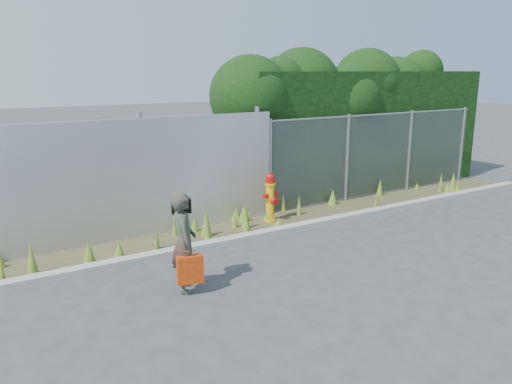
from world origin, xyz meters
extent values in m
plane|color=#3A3B3D|center=(0.00, 0.00, 0.00)|extent=(80.00, 80.00, 0.00)
cube|color=#9B948C|center=(0.00, 1.80, 0.06)|extent=(16.00, 0.22, 0.12)
cube|color=#433D26|center=(0.00, 2.40, 0.01)|extent=(16.00, 1.20, 0.01)
cone|color=#527021|center=(-1.90, 2.00, 0.20)|extent=(0.10, 0.10, 0.39)
cone|color=#527021|center=(6.56, 2.39, 0.09)|extent=(0.11, 0.11, 0.19)
cone|color=#527021|center=(-1.81, 2.20, 0.22)|extent=(0.09, 0.09, 0.44)
cone|color=#527021|center=(-0.84, 2.75, 0.15)|extent=(0.17, 0.17, 0.30)
cone|color=#527021|center=(-0.79, 2.36, 0.26)|extent=(0.22, 0.22, 0.52)
cone|color=#527021|center=(-2.98, 2.11, 0.21)|extent=(0.22, 0.22, 0.42)
cone|color=#527021|center=(0.08, 2.40, 0.26)|extent=(0.18, 0.18, 0.51)
cone|color=#527021|center=(-2.49, 2.14, 0.15)|extent=(0.19, 0.19, 0.29)
cone|color=#527021|center=(-4.24, 2.03, 0.20)|extent=(0.10, 0.10, 0.40)
cone|color=#527021|center=(-1.26, 2.74, 0.17)|extent=(0.11, 0.11, 0.34)
cone|color=#527021|center=(-0.06, 2.13, 0.18)|extent=(0.17, 0.17, 0.37)
cone|color=#527021|center=(5.85, 2.38, 0.25)|extent=(0.12, 0.12, 0.50)
cone|color=#527021|center=(0.27, 2.80, 0.16)|extent=(0.23, 0.23, 0.33)
cone|color=#527021|center=(2.68, 2.85, 0.19)|extent=(0.22, 0.22, 0.37)
cone|color=#527021|center=(-0.93, 2.04, 0.12)|extent=(0.17, 0.17, 0.25)
cone|color=#527021|center=(6.17, 2.26, 0.24)|extent=(0.22, 0.22, 0.48)
cone|color=#527021|center=(-4.20, 2.69, 0.12)|extent=(0.16, 0.16, 0.23)
cone|color=#527021|center=(-0.08, 2.55, 0.15)|extent=(0.12, 0.12, 0.30)
cone|color=#527021|center=(1.53, 2.59, 0.22)|extent=(0.13, 0.13, 0.44)
cone|color=#527021|center=(5.79, 2.12, 0.13)|extent=(0.21, 0.21, 0.26)
cone|color=#527021|center=(3.37, 2.16, 0.18)|extent=(0.10, 0.10, 0.37)
cone|color=#527021|center=(0.74, 2.57, 0.24)|extent=(0.18, 0.18, 0.49)
cone|color=#527021|center=(4.23, 2.90, 0.21)|extent=(0.17, 0.17, 0.42)
cone|color=#527021|center=(1.41, 3.01, 0.20)|extent=(0.11, 0.11, 0.40)
cone|color=#527021|center=(0.68, 2.13, 0.09)|extent=(0.23, 0.23, 0.19)
cone|color=#527021|center=(5.94, 1.95, 0.17)|extent=(0.17, 0.17, 0.34)
cone|color=#527021|center=(5.53, 2.85, 0.09)|extent=(0.12, 0.12, 0.18)
cone|color=#527021|center=(0.16, 2.90, 0.15)|extent=(0.22, 0.22, 0.31)
cone|color=#527021|center=(-3.82, 2.12, 0.27)|extent=(0.17, 0.17, 0.54)
cone|color=#527021|center=(0.40, 2.79, 0.12)|extent=(0.08, 0.08, 0.24)
cube|color=#B0B1B7|center=(-3.25, 3.00, 1.10)|extent=(8.50, 0.08, 2.20)
cylinder|color=gray|center=(-1.70, 3.12, 1.15)|extent=(0.10, 0.10, 2.30)
cylinder|color=gray|center=(0.80, 3.12, 1.15)|extent=(0.10, 0.10, 2.30)
cube|color=gray|center=(4.25, 3.00, 1.00)|extent=(6.50, 0.03, 2.00)
cylinder|color=gray|center=(4.25, 3.00, 2.00)|extent=(6.50, 0.04, 0.04)
cylinder|color=gray|center=(1.05, 3.00, 1.02)|extent=(0.07, 0.07, 2.05)
cylinder|color=gray|center=(3.20, 3.00, 1.02)|extent=(0.07, 0.07, 2.05)
cylinder|color=gray|center=(5.30, 3.00, 1.02)|extent=(0.07, 0.07, 2.05)
cylinder|color=gray|center=(7.40, 3.00, 1.02)|extent=(0.07, 0.07, 2.05)
cube|color=black|center=(4.55, 4.00, 1.50)|extent=(7.30, 1.60, 3.00)
sphere|color=black|center=(1.15, 3.97, 2.46)|extent=(1.82, 1.82, 1.82)
sphere|color=black|center=(1.99, 4.04, 2.73)|extent=(1.22, 1.22, 1.22)
sphere|color=black|center=(2.76, 4.22, 2.65)|extent=(1.84, 1.84, 1.84)
sphere|color=black|center=(3.89, 3.88, 2.31)|extent=(1.71, 1.71, 1.71)
sphere|color=black|center=(4.71, 4.04, 2.71)|extent=(1.75, 1.75, 1.75)
sphere|color=black|center=(5.28, 4.18, 2.87)|extent=(1.10, 1.10, 1.10)
sphere|color=black|center=(6.02, 4.28, 2.50)|extent=(1.80, 1.80, 1.80)
sphere|color=black|center=(6.88, 4.13, 3.00)|extent=(1.18, 1.18, 1.18)
cylinder|color=#F9B80D|center=(0.76, 2.57, 0.03)|extent=(0.25, 0.25, 0.05)
cylinder|color=#F9B80D|center=(0.76, 2.57, 0.39)|extent=(0.16, 0.16, 0.77)
cylinder|color=#F9B80D|center=(0.76, 2.57, 0.79)|extent=(0.22, 0.22, 0.05)
cylinder|color=#B20F0A|center=(0.76, 2.57, 0.85)|extent=(0.19, 0.19, 0.09)
sphere|color=#B20F0A|center=(0.76, 2.57, 0.92)|extent=(0.17, 0.17, 0.17)
cylinder|color=#B20F0A|center=(0.76, 2.57, 1.01)|extent=(0.05, 0.05, 0.05)
cylinder|color=#B20F0A|center=(0.64, 2.57, 0.56)|extent=(0.09, 0.10, 0.10)
cylinder|color=#B20F0A|center=(0.89, 2.57, 0.56)|extent=(0.09, 0.10, 0.10)
cylinder|color=#B20F0A|center=(0.76, 2.44, 0.45)|extent=(0.14, 0.11, 0.14)
imported|color=#0F6146|center=(-2.06, 0.46, 0.71)|extent=(0.48, 0.60, 1.42)
cube|color=#9E2609|center=(-2.07, 0.26, 0.37)|extent=(0.36, 0.13, 0.39)
cylinder|color=#9E2609|center=(-2.07, 0.26, 0.64)|extent=(0.17, 0.01, 0.01)
cube|color=black|center=(-2.01, 0.63, 1.18)|extent=(0.27, 0.11, 0.20)
camera|label=1|loc=(-4.68, -5.61, 3.02)|focal=35.00mm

